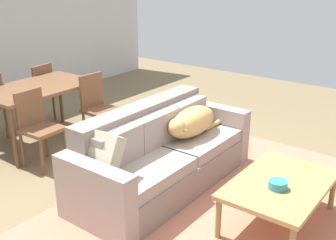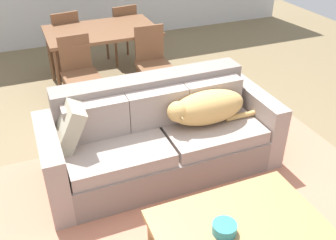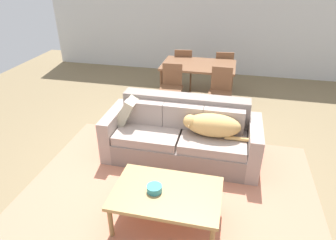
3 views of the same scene
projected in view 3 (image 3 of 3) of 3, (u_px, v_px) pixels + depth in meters
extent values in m
plane|color=olive|center=(173.00, 163.00, 4.19)|extent=(10.00, 10.00, 0.00)
cube|color=silver|center=(209.00, 16.00, 6.98)|extent=(8.00, 0.12, 2.70)
cube|color=tan|center=(170.00, 190.00, 3.68)|extent=(3.55, 2.68, 0.01)
cube|color=gray|center=(181.00, 148.00, 4.24)|extent=(1.80, 0.85, 0.32)
cube|color=#A39187|center=(150.00, 131.00, 4.22)|extent=(0.87, 0.82, 0.12)
cube|color=#A39187|center=(214.00, 138.00, 4.05)|extent=(0.87, 0.82, 0.12)
cube|color=gray|center=(186.00, 108.00, 4.27)|extent=(1.80, 0.24, 0.39)
cube|color=#A39187|center=(145.00, 112.00, 4.23)|extent=(0.55, 0.16, 0.33)
cube|color=#A39187|center=(183.00, 116.00, 4.12)|extent=(0.55, 0.16, 0.33)
cube|color=#A39187|center=(224.00, 120.00, 4.02)|extent=(0.55, 0.16, 0.33)
cube|color=#A39187|center=(116.00, 131.00, 4.36)|extent=(0.17, 0.85, 0.64)
cube|color=#A39187|center=(253.00, 147.00, 3.98)|extent=(0.17, 0.85, 0.64)
ellipsoid|color=tan|center=(213.00, 125.00, 3.92)|extent=(0.72, 0.33, 0.31)
sphere|color=tan|center=(190.00, 121.00, 3.94)|extent=(0.19, 0.19, 0.19)
cone|color=#A58049|center=(189.00, 125.00, 3.88)|extent=(0.08, 0.10, 0.08)
cylinder|color=tan|center=(237.00, 139.00, 3.86)|extent=(0.32, 0.05, 0.05)
cube|color=#BBB296|center=(128.00, 110.00, 4.26)|extent=(0.29, 0.40, 0.42)
cube|color=#AD864F|center=(167.00, 193.00, 3.07)|extent=(1.12, 0.73, 0.04)
cylinder|color=olive|center=(111.00, 223.00, 3.00)|extent=(0.05, 0.05, 0.38)
cylinder|color=olive|center=(131.00, 182.00, 3.54)|extent=(0.05, 0.05, 0.38)
cylinder|color=olive|center=(217.00, 195.00, 3.34)|extent=(0.05, 0.05, 0.38)
cylinder|color=teal|center=(154.00, 189.00, 3.05)|extent=(0.16, 0.16, 0.07)
cube|color=brown|center=(199.00, 65.00, 5.69)|extent=(1.39, 0.89, 0.04)
cylinder|color=brown|center=(161.00, 89.00, 5.66)|extent=(0.05, 0.05, 0.72)
cylinder|color=brown|center=(230.00, 95.00, 5.41)|extent=(0.05, 0.05, 0.72)
cylinder|color=brown|center=(170.00, 75.00, 6.34)|extent=(0.05, 0.05, 0.72)
cylinder|color=brown|center=(232.00, 79.00, 6.08)|extent=(0.05, 0.05, 0.72)
cube|color=brown|center=(171.00, 90.00, 5.39)|extent=(0.42, 0.42, 0.04)
cube|color=brown|center=(172.00, 74.00, 5.44)|extent=(0.36, 0.05, 0.41)
cylinder|color=brown|center=(160.00, 104.00, 5.38)|extent=(0.04, 0.04, 0.43)
cylinder|color=brown|center=(178.00, 106.00, 5.33)|extent=(0.04, 0.04, 0.43)
cylinder|color=brown|center=(163.00, 97.00, 5.68)|extent=(0.04, 0.04, 0.43)
cylinder|color=brown|center=(181.00, 98.00, 5.63)|extent=(0.04, 0.04, 0.43)
cube|color=brown|center=(219.00, 95.00, 5.18)|extent=(0.41, 0.41, 0.04)
cube|color=brown|center=(222.00, 79.00, 5.22)|extent=(0.36, 0.05, 0.43)
cylinder|color=brown|center=(208.00, 110.00, 5.18)|extent=(0.04, 0.04, 0.43)
cylinder|color=brown|center=(227.00, 112.00, 5.11)|extent=(0.04, 0.04, 0.43)
cylinder|color=brown|center=(210.00, 102.00, 5.47)|extent=(0.04, 0.04, 0.43)
cylinder|color=brown|center=(229.00, 104.00, 5.40)|extent=(0.04, 0.04, 0.43)
cube|color=brown|center=(183.00, 68.00, 6.44)|extent=(0.45, 0.45, 0.04)
cube|color=brown|center=(183.00, 60.00, 6.17)|extent=(0.36, 0.09, 0.42)
cylinder|color=brown|center=(191.00, 76.00, 6.69)|extent=(0.04, 0.04, 0.44)
cylinder|color=brown|center=(176.00, 75.00, 6.71)|extent=(0.04, 0.04, 0.44)
cylinder|color=brown|center=(191.00, 81.00, 6.39)|extent=(0.04, 0.04, 0.44)
cylinder|color=brown|center=(175.00, 81.00, 6.41)|extent=(0.04, 0.04, 0.44)
cube|color=brown|center=(223.00, 70.00, 6.34)|extent=(0.45, 0.45, 0.04)
cube|color=brown|center=(224.00, 62.00, 6.08)|extent=(0.36, 0.09, 0.41)
cylinder|color=brown|center=(229.00, 78.00, 6.59)|extent=(0.04, 0.04, 0.43)
cylinder|color=brown|center=(213.00, 77.00, 6.61)|extent=(0.04, 0.04, 0.43)
cylinder|color=brown|center=(230.00, 83.00, 6.29)|extent=(0.04, 0.04, 0.43)
cylinder|color=brown|center=(214.00, 83.00, 6.32)|extent=(0.04, 0.04, 0.43)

